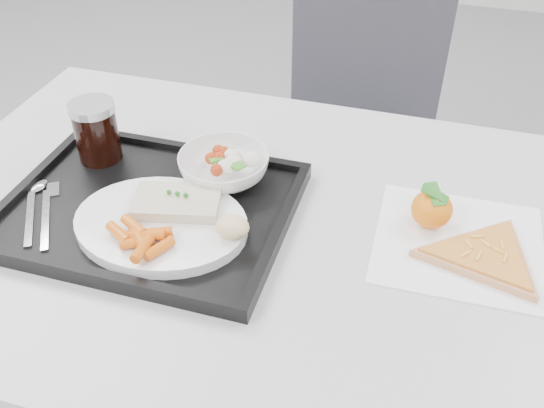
% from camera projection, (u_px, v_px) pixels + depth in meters
% --- Properties ---
extents(table, '(1.20, 0.80, 0.75)m').
position_uv_depth(table, '(266.00, 252.00, 1.01)').
color(table, '#BABABC').
rests_on(table, ground).
extents(chair, '(0.53, 0.54, 0.93)m').
position_uv_depth(chair, '(358.00, 117.00, 1.64)').
color(chair, '#3B3A42').
rests_on(chair, ground).
extents(tray, '(0.45, 0.35, 0.03)m').
position_uv_depth(tray, '(150.00, 209.00, 0.97)').
color(tray, black).
rests_on(tray, table).
extents(dinner_plate, '(0.27, 0.27, 0.02)m').
position_uv_depth(dinner_plate, '(161.00, 224.00, 0.92)').
color(dinner_plate, white).
rests_on(dinner_plate, tray).
extents(fish_fillet, '(0.15, 0.11, 0.03)m').
position_uv_depth(fish_fillet, '(177.00, 202.00, 0.94)').
color(fish_fillet, beige).
rests_on(fish_fillet, dinner_plate).
extents(bread_roll, '(0.06, 0.05, 0.03)m').
position_uv_depth(bread_roll, '(232.00, 227.00, 0.88)').
color(bread_roll, '#E5B682').
rests_on(bread_roll, dinner_plate).
extents(salad_bowl, '(0.15, 0.15, 0.05)m').
position_uv_depth(salad_bowl, '(224.00, 167.00, 1.02)').
color(salad_bowl, white).
rests_on(salad_bowl, tray).
extents(cola_glass, '(0.08, 0.08, 0.11)m').
position_uv_depth(cola_glass, '(96.00, 130.00, 1.05)').
color(cola_glass, black).
rests_on(cola_glass, tray).
extents(cutlery, '(0.13, 0.16, 0.01)m').
position_uv_depth(cutlery, '(40.00, 204.00, 0.97)').
color(cutlery, silver).
rests_on(cutlery, tray).
extents(napkin, '(0.25, 0.24, 0.00)m').
position_uv_depth(napkin, '(458.00, 244.00, 0.92)').
color(napkin, white).
rests_on(napkin, table).
extents(tangerine, '(0.07, 0.07, 0.07)m').
position_uv_depth(tangerine, '(432.00, 209.00, 0.93)').
color(tangerine, '#F85E0A').
rests_on(tangerine, napkin).
extents(pizza_slice, '(0.26, 0.26, 0.02)m').
position_uv_depth(pizza_slice, '(485.00, 256.00, 0.89)').
color(pizza_slice, tan).
rests_on(pizza_slice, napkin).
extents(carrot_pile, '(0.11, 0.09, 0.02)m').
position_uv_depth(carrot_pile, '(141.00, 237.00, 0.87)').
color(carrot_pile, '#DD5E11').
rests_on(carrot_pile, dinner_plate).
extents(salad_contents, '(0.09, 0.08, 0.03)m').
position_uv_depth(salad_contents, '(230.00, 160.00, 1.01)').
color(salad_contents, '#A12C0E').
rests_on(salad_contents, salad_bowl).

